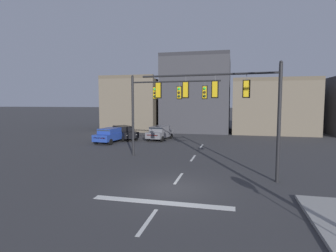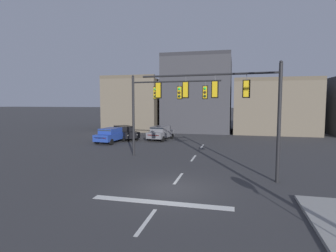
# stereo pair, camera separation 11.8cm
# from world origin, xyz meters

# --- Properties ---
(ground_plane) EXTENTS (400.00, 400.00, 0.00)m
(ground_plane) POSITION_xyz_m (0.00, 0.00, 0.00)
(ground_plane) COLOR #353538
(stop_bar_paint) EXTENTS (6.40, 0.50, 0.01)m
(stop_bar_paint) POSITION_xyz_m (0.00, -2.00, 0.00)
(stop_bar_paint) COLOR silver
(stop_bar_paint) RESTS_ON ground
(lane_centreline) EXTENTS (0.16, 26.40, 0.01)m
(lane_centreline) POSITION_xyz_m (0.00, 2.00, 0.00)
(lane_centreline) COLOR silver
(lane_centreline) RESTS_ON ground
(signal_mast_near_side) EXTENTS (8.18, 1.07, 6.67)m
(signal_mast_near_side) POSITION_xyz_m (2.63, 2.84, 4.69)
(signal_mast_near_side) COLOR black
(signal_mast_near_side) RESTS_ON ground
(signal_mast_far_side) EXTENTS (7.23, 0.82, 6.63)m
(signal_mast_far_side) POSITION_xyz_m (-2.68, 7.76, 4.57)
(signal_mast_far_side) COLOR black
(signal_mast_far_side) RESTS_ON ground
(car_lot_nearside) EXTENTS (2.23, 4.58, 1.61)m
(car_lot_nearside) POSITION_xyz_m (-9.99, 14.15, 0.86)
(car_lot_nearside) COLOR navy
(car_lot_nearside) RESTS_ON ground
(car_lot_middle) EXTENTS (4.45, 4.32, 1.61)m
(car_lot_middle) POSITION_xyz_m (-9.56, 16.88, 0.86)
(car_lot_middle) COLOR black
(car_lot_middle) RESTS_ON ground
(car_lot_farside) EXTENTS (2.39, 4.62, 1.61)m
(car_lot_farside) POSITION_xyz_m (-5.28, 17.61, 0.86)
(car_lot_farside) COLOR slate
(car_lot_farside) RESTS_ON ground
(building_row) EXTENTS (53.91, 12.22, 11.30)m
(building_row) POSITION_xyz_m (11.75, 29.72, 4.57)
(building_row) COLOR #665B4C
(building_row) RESTS_ON ground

